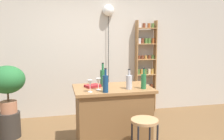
{
  "coord_description": "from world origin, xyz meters",
  "views": [
    {
      "loc": [
        -0.76,
        -3.0,
        1.66
      ],
      "look_at": [
        0.05,
        0.55,
        1.13
      ],
      "focal_mm": 38.19,
      "sensor_mm": 36.0,
      "label": 1
    }
  ],
  "objects_px": {
    "spice_shelf": "(146,65)",
    "bottle_olive_oil": "(144,81)",
    "potted_plant": "(7,82)",
    "wine_glass_center": "(98,81)",
    "wine_glass_left": "(90,83)",
    "bottle_vinegar": "(106,83)",
    "bar_stool": "(144,132)",
    "bottle_sauce_amber": "(103,77)",
    "pendant_globe_light": "(108,12)",
    "bottle_wine_red": "(129,82)",
    "plant_stool": "(10,125)",
    "cookbook": "(93,86)"
  },
  "relations": [
    {
      "from": "pendant_globe_light",
      "to": "plant_stool",
      "type": "bearing_deg",
      "value": -155.32
    },
    {
      "from": "spice_shelf",
      "to": "pendant_globe_light",
      "type": "distance_m",
      "value": 1.38
    },
    {
      "from": "bar_stool",
      "to": "bottle_olive_oil",
      "type": "xyz_separation_m",
      "value": [
        0.15,
        0.46,
        0.55
      ]
    },
    {
      "from": "bottle_sauce_amber",
      "to": "pendant_globe_light",
      "type": "height_order",
      "value": "pendant_globe_light"
    },
    {
      "from": "spice_shelf",
      "to": "bottle_sauce_amber",
      "type": "relative_size",
      "value": 5.65
    },
    {
      "from": "potted_plant",
      "to": "bottle_olive_oil",
      "type": "xyz_separation_m",
      "value": [
        1.97,
        -0.9,
        0.1
      ]
    },
    {
      "from": "bottle_olive_oil",
      "to": "bottle_sauce_amber",
      "type": "distance_m",
      "value": 0.6
    },
    {
      "from": "bottle_olive_oil",
      "to": "bottle_sauce_amber",
      "type": "bearing_deg",
      "value": 150.85
    },
    {
      "from": "plant_stool",
      "to": "bottle_vinegar",
      "type": "height_order",
      "value": "bottle_vinegar"
    },
    {
      "from": "potted_plant",
      "to": "cookbook",
      "type": "height_order",
      "value": "potted_plant"
    },
    {
      "from": "wine_glass_left",
      "to": "bottle_wine_red",
      "type": "bearing_deg",
      "value": 5.77
    },
    {
      "from": "wine_glass_left",
      "to": "wine_glass_center",
      "type": "relative_size",
      "value": 1.0
    },
    {
      "from": "spice_shelf",
      "to": "plant_stool",
      "type": "relative_size",
      "value": 4.71
    },
    {
      "from": "bottle_vinegar",
      "to": "bottle_wine_red",
      "type": "relative_size",
      "value": 1.14
    },
    {
      "from": "potted_plant",
      "to": "wine_glass_center",
      "type": "bearing_deg",
      "value": -31.57
    },
    {
      "from": "plant_stool",
      "to": "potted_plant",
      "type": "height_order",
      "value": "potted_plant"
    },
    {
      "from": "bottle_vinegar",
      "to": "pendant_globe_light",
      "type": "xyz_separation_m",
      "value": [
        0.43,
        1.83,
        1.1
      ]
    },
    {
      "from": "bottle_olive_oil",
      "to": "wine_glass_center",
      "type": "distance_m",
      "value": 0.64
    },
    {
      "from": "bottle_sauce_amber",
      "to": "wine_glass_left",
      "type": "xyz_separation_m",
      "value": [
        -0.23,
        -0.33,
        -0.02
      ]
    },
    {
      "from": "bottle_sauce_amber",
      "to": "bottle_wine_red",
      "type": "bearing_deg",
      "value": -39.81
    },
    {
      "from": "cookbook",
      "to": "bottle_sauce_amber",
      "type": "bearing_deg",
      "value": -13.48
    },
    {
      "from": "plant_stool",
      "to": "bottle_wine_red",
      "type": "bearing_deg",
      "value": -26.3
    },
    {
      "from": "bottle_sauce_amber",
      "to": "wine_glass_center",
      "type": "relative_size",
      "value": 2.13
    },
    {
      "from": "potted_plant",
      "to": "wine_glass_center",
      "type": "xyz_separation_m",
      "value": [
        1.34,
        -0.82,
        0.11
      ]
    },
    {
      "from": "bottle_olive_oil",
      "to": "cookbook",
      "type": "xyz_separation_m",
      "value": [
        -0.68,
        0.27,
        -0.09
      ]
    },
    {
      "from": "wine_glass_left",
      "to": "wine_glass_center",
      "type": "bearing_deg",
      "value": 39.64
    },
    {
      "from": "bottle_olive_oil",
      "to": "bottle_sauce_amber",
      "type": "height_order",
      "value": "bottle_sauce_amber"
    },
    {
      "from": "potted_plant",
      "to": "bottle_sauce_amber",
      "type": "xyz_separation_m",
      "value": [
        1.44,
        -0.6,
        0.12
      ]
    },
    {
      "from": "bottle_vinegar",
      "to": "bar_stool",
      "type": "bearing_deg",
      "value": -41.85
    },
    {
      "from": "wine_glass_left",
      "to": "cookbook",
      "type": "distance_m",
      "value": 0.32
    },
    {
      "from": "spice_shelf",
      "to": "plant_stool",
      "type": "distance_m",
      "value": 2.87
    },
    {
      "from": "plant_stool",
      "to": "pendant_globe_light",
      "type": "height_order",
      "value": "pendant_globe_light"
    },
    {
      "from": "spice_shelf",
      "to": "pendant_globe_light",
      "type": "height_order",
      "value": "pendant_globe_light"
    },
    {
      "from": "spice_shelf",
      "to": "wine_glass_left",
      "type": "relative_size",
      "value": 12.03
    },
    {
      "from": "wine_glass_center",
      "to": "bottle_vinegar",
      "type": "bearing_deg",
      "value": -67.9
    },
    {
      "from": "spice_shelf",
      "to": "bottle_sauce_amber",
      "type": "xyz_separation_m",
      "value": [
        -1.2,
        -1.4,
        0.02
      ]
    },
    {
      "from": "cookbook",
      "to": "pendant_globe_light",
      "type": "distance_m",
      "value": 1.98
    },
    {
      "from": "bottle_olive_oil",
      "to": "pendant_globe_light",
      "type": "relative_size",
      "value": 0.13
    },
    {
      "from": "bottle_vinegar",
      "to": "pendant_globe_light",
      "type": "relative_size",
      "value": 0.14
    },
    {
      "from": "spice_shelf",
      "to": "wine_glass_left",
      "type": "height_order",
      "value": "spice_shelf"
    },
    {
      "from": "bottle_olive_oil",
      "to": "spice_shelf",
      "type": "bearing_deg",
      "value": 68.37
    },
    {
      "from": "bottle_vinegar",
      "to": "bottle_sauce_amber",
      "type": "bearing_deg",
      "value": 84.65
    },
    {
      "from": "bottle_vinegar",
      "to": "wine_glass_left",
      "type": "relative_size",
      "value": 1.98
    },
    {
      "from": "bottle_vinegar",
      "to": "cookbook",
      "type": "xyz_separation_m",
      "value": [
        -0.12,
        0.36,
        -0.1
      ]
    },
    {
      "from": "spice_shelf",
      "to": "bottle_olive_oil",
      "type": "relative_size",
      "value": 6.67
    },
    {
      "from": "potted_plant",
      "to": "bottle_wine_red",
      "type": "relative_size",
      "value": 2.71
    },
    {
      "from": "wine_glass_left",
      "to": "pendant_globe_light",
      "type": "relative_size",
      "value": 0.07
    },
    {
      "from": "bottle_olive_oil",
      "to": "bar_stool",
      "type": "bearing_deg",
      "value": -107.94
    },
    {
      "from": "spice_shelf",
      "to": "cookbook",
      "type": "bearing_deg",
      "value": -133.6
    },
    {
      "from": "potted_plant",
      "to": "bottle_vinegar",
      "type": "height_order",
      "value": "bottle_vinegar"
    }
  ]
}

